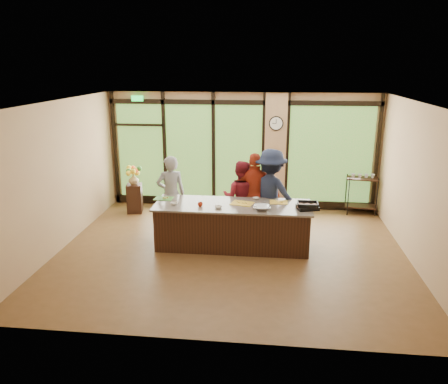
% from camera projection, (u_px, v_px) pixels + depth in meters
% --- Properties ---
extents(floor, '(7.00, 7.00, 0.00)m').
position_uv_depth(floor, '(231.00, 252.00, 8.91)').
color(floor, brown).
rests_on(floor, ground).
extents(ceiling, '(7.00, 7.00, 0.00)m').
position_uv_depth(ceiling, '(232.00, 102.00, 8.05)').
color(ceiling, silver).
rests_on(ceiling, back_wall).
extents(back_wall, '(7.00, 0.00, 7.00)m').
position_uv_depth(back_wall, '(242.00, 151.00, 11.34)').
color(back_wall, tan).
rests_on(back_wall, floor).
extents(left_wall, '(0.00, 6.00, 6.00)m').
position_uv_depth(left_wall, '(60.00, 176.00, 8.85)').
color(left_wall, tan).
rests_on(left_wall, floor).
extents(right_wall, '(0.00, 6.00, 6.00)m').
position_uv_depth(right_wall, '(419.00, 186.00, 8.11)').
color(right_wall, tan).
rests_on(right_wall, floor).
extents(window_wall, '(6.90, 0.12, 3.00)m').
position_uv_depth(window_wall, '(248.00, 156.00, 11.31)').
color(window_wall, tan).
rests_on(window_wall, floor).
extents(island_base, '(3.10, 1.00, 0.88)m').
position_uv_depth(island_base, '(233.00, 226.00, 9.07)').
color(island_base, black).
rests_on(island_base, floor).
extents(countertop, '(3.20, 1.10, 0.04)m').
position_uv_depth(countertop, '(233.00, 205.00, 8.94)').
color(countertop, gray).
rests_on(countertop, island_base).
extents(wall_clock, '(0.36, 0.04, 0.36)m').
position_uv_depth(wall_clock, '(276.00, 123.00, 10.91)').
color(wall_clock, black).
rests_on(wall_clock, window_wall).
extents(cook_left, '(0.75, 0.63, 1.76)m').
position_uv_depth(cook_left, '(171.00, 194.00, 9.75)').
color(cook_left, gray).
rests_on(cook_left, floor).
extents(cook_midleft, '(0.87, 0.70, 1.66)m').
position_uv_depth(cook_midleft, '(240.00, 197.00, 9.70)').
color(cook_midleft, maroon).
rests_on(cook_midleft, floor).
extents(cook_midright, '(1.09, 0.48, 1.84)m').
position_uv_depth(cook_midright, '(255.00, 194.00, 9.61)').
color(cook_midright, '#A9311A').
rests_on(cook_midright, floor).
extents(cook_right, '(1.44, 1.18, 1.94)m').
position_uv_depth(cook_right, '(271.00, 193.00, 9.51)').
color(cook_right, '#191F37').
rests_on(cook_right, floor).
extents(roasting_pan, '(0.47, 0.40, 0.07)m').
position_uv_depth(roasting_pan, '(308.00, 207.00, 8.63)').
color(roasting_pan, black).
rests_on(roasting_pan, countertop).
extents(mixing_bowl, '(0.38, 0.38, 0.08)m').
position_uv_depth(mixing_bowl, '(262.00, 208.00, 8.58)').
color(mixing_bowl, silver).
rests_on(mixing_bowl, countertop).
extents(cutting_board_left, '(0.40, 0.31, 0.01)m').
position_uv_depth(cutting_board_left, '(164.00, 198.00, 9.30)').
color(cutting_board_left, '#418831').
rests_on(cutting_board_left, countertop).
extents(cutting_board_center, '(0.51, 0.44, 0.01)m').
position_uv_depth(cutting_board_center, '(242.00, 203.00, 8.97)').
color(cutting_board_center, gold).
rests_on(cutting_board_center, countertop).
extents(cutting_board_right, '(0.37, 0.28, 0.01)m').
position_uv_depth(cutting_board_right, '(279.00, 202.00, 9.06)').
color(cutting_board_right, gold).
rests_on(cutting_board_right, countertop).
extents(prep_bowl_near, '(0.19, 0.19, 0.05)m').
position_uv_depth(prep_bowl_near, '(174.00, 204.00, 8.91)').
color(prep_bowl_near, silver).
rests_on(prep_bowl_near, countertop).
extents(prep_bowl_mid, '(0.18, 0.18, 0.05)m').
position_uv_depth(prep_bowl_mid, '(218.00, 207.00, 8.69)').
color(prep_bowl_mid, silver).
rests_on(prep_bowl_mid, countertop).
extents(prep_bowl_far, '(0.18, 0.18, 0.03)m').
position_uv_depth(prep_bowl_far, '(256.00, 198.00, 9.27)').
color(prep_bowl_far, silver).
rests_on(prep_bowl_far, countertop).
extents(red_ramekin, '(0.13, 0.13, 0.08)m').
position_uv_depth(red_ramekin, '(200.00, 204.00, 8.79)').
color(red_ramekin, '#A42710').
rests_on(red_ramekin, countertop).
extents(flower_stand, '(0.43, 0.43, 0.74)m').
position_uv_depth(flower_stand, '(135.00, 198.00, 11.18)').
color(flower_stand, black).
rests_on(flower_stand, floor).
extents(flower_vase, '(0.29, 0.29, 0.27)m').
position_uv_depth(flower_vase, '(134.00, 179.00, 11.03)').
color(flower_vase, '#90784E').
rests_on(flower_vase, flower_stand).
extents(bar_cart, '(0.81, 0.54, 1.04)m').
position_uv_depth(bar_cart, '(362.00, 190.00, 11.03)').
color(bar_cart, black).
rests_on(bar_cart, floor).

